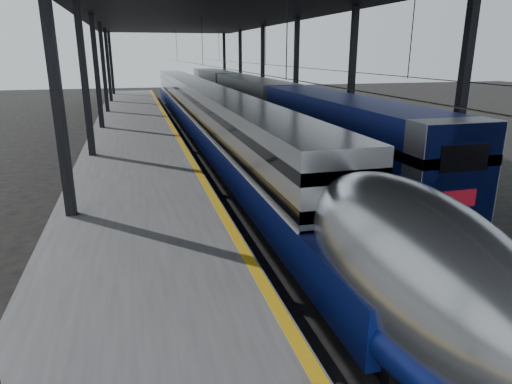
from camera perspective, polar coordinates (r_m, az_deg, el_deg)
name	(u,v)px	position (r m, az deg, el deg)	size (l,w,h in m)	color
ground	(272,287)	(13.32, 1.99, -11.75)	(160.00, 160.00, 0.00)	black
platform	(135,145)	(31.70, -14.88, 5.73)	(6.00, 80.00, 1.00)	#4C4C4F
yellow_strip	(177,135)	(31.73, -9.86, 6.99)	(0.30, 80.00, 0.01)	gold
rails	(251,145)	(32.76, -0.65, 5.91)	(6.52, 80.00, 0.16)	slate
canopy	(211,8)	(31.72, -5.62, 21.87)	(18.00, 75.00, 9.47)	black
tgv_train	(206,114)	(36.00, -6.24, 9.69)	(2.77, 65.20, 3.97)	#ACAFB3
second_train	(254,102)	(41.31, -0.25, 11.13)	(3.08, 56.05, 4.24)	navy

